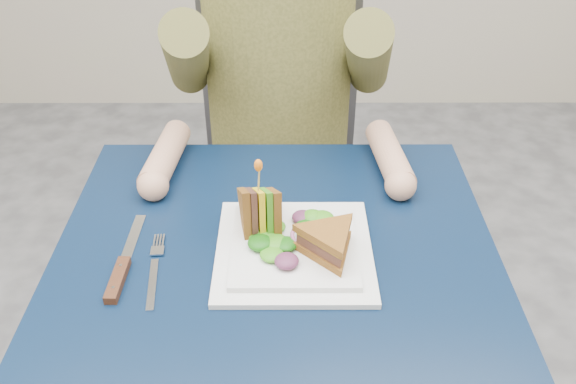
{
  "coord_description": "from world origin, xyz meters",
  "views": [
    {
      "loc": [
        0.02,
        -0.75,
        1.41
      ],
      "look_at": [
        0.02,
        0.07,
        0.82
      ],
      "focal_mm": 38.0,
      "sensor_mm": 36.0,
      "label": 1
    }
  ],
  "objects_px": {
    "sandwich_upright": "(260,211)",
    "plate": "(294,249)",
    "table": "(276,296)",
    "diner": "(278,31)",
    "sandwich_flat": "(329,242)",
    "knife": "(121,272)",
    "chair": "(280,149)",
    "fork": "(154,272)"
  },
  "relations": [
    {
      "from": "table",
      "to": "sandwich_flat",
      "type": "height_order",
      "value": "sandwich_flat"
    },
    {
      "from": "knife",
      "to": "table",
      "type": "bearing_deg",
      "value": 6.98
    },
    {
      "from": "table",
      "to": "knife",
      "type": "distance_m",
      "value": 0.26
    },
    {
      "from": "chair",
      "to": "sandwich_upright",
      "type": "relative_size",
      "value": 6.51
    },
    {
      "from": "chair",
      "to": "diner",
      "type": "xyz_separation_m",
      "value": [
        -0.0,
        -0.11,
        0.37
      ]
    },
    {
      "from": "table",
      "to": "fork",
      "type": "bearing_deg",
      "value": -171.98
    },
    {
      "from": "fork",
      "to": "table",
      "type": "bearing_deg",
      "value": 8.02
    },
    {
      "from": "table",
      "to": "fork",
      "type": "distance_m",
      "value": 0.21
    },
    {
      "from": "sandwich_flat",
      "to": "fork",
      "type": "height_order",
      "value": "sandwich_flat"
    },
    {
      "from": "diner",
      "to": "knife",
      "type": "bearing_deg",
      "value": -112.88
    },
    {
      "from": "diner",
      "to": "knife",
      "type": "relative_size",
      "value": 3.36
    },
    {
      "from": "sandwich_flat",
      "to": "table",
      "type": "bearing_deg",
      "value": 177.57
    },
    {
      "from": "fork",
      "to": "knife",
      "type": "relative_size",
      "value": 0.81
    },
    {
      "from": "chair",
      "to": "fork",
      "type": "bearing_deg",
      "value": -105.64
    },
    {
      "from": "plate",
      "to": "knife",
      "type": "distance_m",
      "value": 0.28
    },
    {
      "from": "chair",
      "to": "diner",
      "type": "relative_size",
      "value": 1.25
    },
    {
      "from": "table",
      "to": "sandwich_flat",
      "type": "relative_size",
      "value": 4.41
    },
    {
      "from": "diner",
      "to": "fork",
      "type": "distance_m",
      "value": 0.64
    },
    {
      "from": "knife",
      "to": "chair",
      "type": "bearing_deg",
      "value": 70.48
    },
    {
      "from": "table",
      "to": "knife",
      "type": "height_order",
      "value": "knife"
    },
    {
      "from": "chair",
      "to": "sandwich_flat",
      "type": "relative_size",
      "value": 5.47
    },
    {
      "from": "chair",
      "to": "diner",
      "type": "bearing_deg",
      "value": -90.0
    },
    {
      "from": "diner",
      "to": "sandwich_upright",
      "type": "bearing_deg",
      "value": -93.13
    },
    {
      "from": "plate",
      "to": "sandwich_upright",
      "type": "distance_m",
      "value": 0.09
    },
    {
      "from": "table",
      "to": "plate",
      "type": "xyz_separation_m",
      "value": [
        0.03,
        0.02,
        0.09
      ]
    },
    {
      "from": "sandwich_upright",
      "to": "table",
      "type": "bearing_deg",
      "value": -67.96
    },
    {
      "from": "table",
      "to": "diner",
      "type": "distance_m",
      "value": 0.62
    },
    {
      "from": "sandwich_flat",
      "to": "knife",
      "type": "xyz_separation_m",
      "value": [
        -0.33,
        -0.03,
        -0.04
      ]
    },
    {
      "from": "chair",
      "to": "sandwich_upright",
      "type": "height_order",
      "value": "chair"
    },
    {
      "from": "table",
      "to": "knife",
      "type": "xyz_separation_m",
      "value": [
        -0.25,
        -0.03,
        0.09
      ]
    },
    {
      "from": "plate",
      "to": "sandwich_flat",
      "type": "bearing_deg",
      "value": -24.44
    },
    {
      "from": "chair",
      "to": "knife",
      "type": "distance_m",
      "value": 0.77
    },
    {
      "from": "sandwich_upright",
      "to": "knife",
      "type": "relative_size",
      "value": 0.65
    },
    {
      "from": "plate",
      "to": "table",
      "type": "bearing_deg",
      "value": -145.15
    },
    {
      "from": "plate",
      "to": "knife",
      "type": "relative_size",
      "value": 1.17
    },
    {
      "from": "sandwich_upright",
      "to": "sandwich_flat",
      "type": "bearing_deg",
      "value": -31.88
    },
    {
      "from": "sandwich_upright",
      "to": "plate",
      "type": "bearing_deg",
      "value": -38.02
    },
    {
      "from": "chair",
      "to": "fork",
      "type": "xyz_separation_m",
      "value": [
        -0.2,
        -0.7,
        0.19
      ]
    },
    {
      "from": "sandwich_flat",
      "to": "sandwich_upright",
      "type": "relative_size",
      "value": 1.19
    },
    {
      "from": "diner",
      "to": "knife",
      "type": "height_order",
      "value": "diner"
    },
    {
      "from": "plate",
      "to": "sandwich_flat",
      "type": "relative_size",
      "value": 1.53
    },
    {
      "from": "table",
      "to": "diner",
      "type": "bearing_deg",
      "value": 90.0
    }
  ]
}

